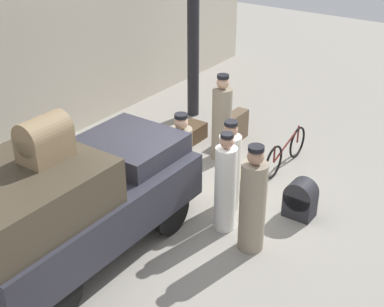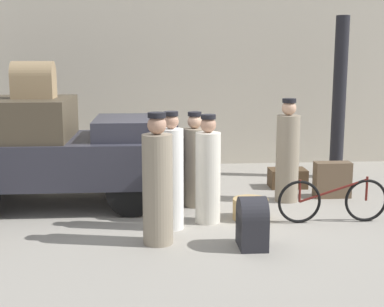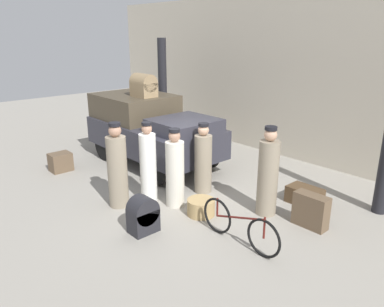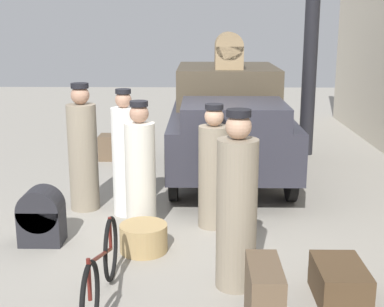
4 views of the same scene
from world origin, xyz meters
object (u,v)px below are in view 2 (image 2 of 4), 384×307
object	(u,v)px
bicycle	(333,200)
conductor_in_dark_uniform	(287,155)
porter_standing_middle	(171,176)
porter_with_bicycle	(195,164)
truck	(51,146)
wicker_basket	(250,209)
suitcase_black_upright	(252,223)
porter_lifting_near_truck	(208,174)
trunk_umber_medium	(332,180)
porter_carrying_trunk	(158,185)
trunk_on_truck_roof	(34,80)
trunk_wicker_pale	(287,178)

from	to	relation	value
bicycle	conductor_in_dark_uniform	world-z (taller)	conductor_in_dark_uniform
bicycle	porter_standing_middle	bearing A→B (deg)	-177.45
porter_with_bicycle	conductor_in_dark_uniform	distance (m)	1.64
truck	wicker_basket	world-z (taller)	truck
porter_standing_middle	suitcase_black_upright	xyz separation A→B (m)	(1.03, -0.87, -0.46)
wicker_basket	porter_lifting_near_truck	size ratio (longest dim) A/B	0.33
trunk_umber_medium	porter_carrying_trunk	bearing A→B (deg)	-145.40
truck	bicycle	bearing A→B (deg)	-17.28
porter_standing_middle	trunk_umber_medium	bearing A→B (deg)	27.89
truck	porter_with_bicycle	bearing A→B (deg)	-7.12
conductor_in_dark_uniform	porter_carrying_trunk	size ratio (longest dim) A/B	1.01
wicker_basket	trunk_on_truck_roof	bearing A→B (deg)	162.02
truck	conductor_in_dark_uniform	bearing A→B (deg)	-1.59
porter_with_bicycle	trunk_on_truck_roof	distance (m)	3.00
truck	trunk_on_truck_roof	xyz separation A→B (m)	(-0.24, 0.00, 1.10)
porter_carrying_trunk	trunk_umber_medium	size ratio (longest dim) A/B	2.77
porter_lifting_near_truck	trunk_on_truck_roof	world-z (taller)	trunk_on_truck_roof
truck	trunk_umber_medium	size ratio (longest dim) A/B	6.09
truck	porter_with_bicycle	size ratio (longest dim) A/B	2.45
truck	suitcase_black_upright	bearing A→B (deg)	-38.09
conductor_in_dark_uniform	bicycle	bearing A→B (deg)	-72.68
porter_with_bicycle	porter_standing_middle	distance (m)	1.26
suitcase_black_upright	trunk_umber_medium	distance (m)	3.08
porter_with_bicycle	porter_carrying_trunk	distance (m)	1.91
truck	conductor_in_dark_uniform	size ratio (longest dim) A/B	2.19
bicycle	porter_carrying_trunk	world-z (taller)	porter_carrying_trunk
wicker_basket	porter_standing_middle	world-z (taller)	porter_standing_middle
porter_standing_middle	trunk_on_truck_roof	bearing A→B (deg)	146.07
bicycle	trunk_on_truck_roof	xyz separation A→B (m)	(-4.66, 1.38, 1.76)
porter_standing_middle	trunk_wicker_pale	world-z (taller)	porter_standing_middle
wicker_basket	trunk_wicker_pale	bearing A→B (deg)	61.10
porter_standing_middle	porter_lifting_near_truck	bearing A→B (deg)	25.71
truck	porter_standing_middle	bearing A→B (deg)	-37.00
wicker_basket	trunk_wicker_pale	size ratio (longest dim) A/B	0.78
truck	porter_standing_middle	xyz separation A→B (m)	(1.97, -1.49, -0.21)
trunk_wicker_pale	porter_with_bicycle	bearing A→B (deg)	-148.59
porter_carrying_trunk	trunk_on_truck_roof	size ratio (longest dim) A/B	2.64
truck	porter_standing_middle	distance (m)	2.48
truck	porter_with_bicycle	xyz separation A→B (m)	(2.40, -0.30, -0.28)
conductor_in_dark_uniform	trunk_wicker_pale	xyz separation A→B (m)	(0.27, 0.97, -0.64)
bicycle	wicker_basket	xyz separation A→B (m)	(-1.22, 0.26, -0.18)
porter_standing_middle	conductor_in_dark_uniform	xyz separation A→B (m)	(2.06, 1.37, 0.02)
truck	porter_lifting_near_truck	world-z (taller)	truck
wicker_basket	trunk_wicker_pale	world-z (taller)	trunk_wicker_pale
conductor_in_dark_uniform	suitcase_black_upright	distance (m)	2.51
suitcase_black_upright	trunk_wicker_pale	distance (m)	3.47
conductor_in_dark_uniform	porter_carrying_trunk	xyz separation A→B (m)	(-2.27, -1.99, -0.01)
bicycle	trunk_wicker_pale	size ratio (longest dim) A/B	2.42
trunk_wicker_pale	trunk_on_truck_roof	bearing A→B (deg)	-169.30
porter_carrying_trunk	suitcase_black_upright	size ratio (longest dim) A/B	2.58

